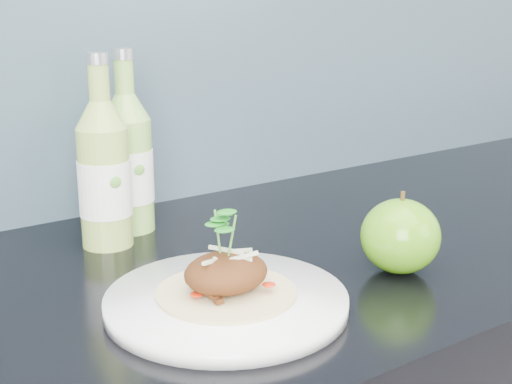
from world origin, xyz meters
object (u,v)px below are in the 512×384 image
(green_apple, at_px, (400,236))
(cider_bottle_right, at_px, (128,163))
(cider_bottle_left, at_px, (104,175))
(dinner_plate, at_px, (226,301))

(green_apple, height_order, cider_bottle_right, cider_bottle_right)
(cider_bottle_left, xyz_separation_m, cider_bottle_right, (0.05, 0.04, 0.00))
(green_apple, relative_size, cider_bottle_left, 0.45)
(dinner_plate, distance_m, cider_bottle_left, 0.27)
(green_apple, distance_m, cider_bottle_right, 0.38)
(dinner_plate, relative_size, cider_bottle_right, 1.30)
(dinner_plate, bearing_deg, cider_bottle_left, 94.70)
(dinner_plate, height_order, cider_bottle_right, cider_bottle_right)
(dinner_plate, bearing_deg, green_apple, -7.83)
(dinner_plate, distance_m, green_apple, 0.23)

